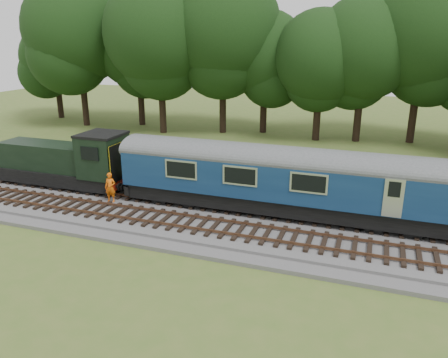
% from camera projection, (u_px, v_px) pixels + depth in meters
% --- Properties ---
extents(ground, '(120.00, 120.00, 0.00)m').
position_uv_depth(ground, '(236.00, 224.00, 23.83)').
color(ground, '#4B6926').
rests_on(ground, ground).
extents(ballast, '(70.00, 7.00, 0.35)m').
position_uv_depth(ballast, '(236.00, 221.00, 23.77)').
color(ballast, '#4C4C4F').
rests_on(ballast, ground).
extents(track_north, '(67.20, 2.40, 0.21)m').
position_uv_depth(track_north, '(244.00, 207.00, 24.95)').
color(track_north, black).
rests_on(track_north, ballast).
extents(track_south, '(67.20, 2.40, 0.21)m').
position_uv_depth(track_south, '(227.00, 228.00, 22.26)').
color(track_south, black).
rests_on(track_south, ballast).
extents(fence, '(64.00, 0.12, 1.00)m').
position_uv_depth(fence, '(258.00, 197.00, 27.86)').
color(fence, '#6B6054').
rests_on(fence, ground).
extents(tree_line, '(70.00, 8.00, 18.00)m').
position_uv_depth(tree_line, '(304.00, 139.00, 43.53)').
color(tree_line, black).
rests_on(tree_line, ground).
extents(dmu_railcar, '(18.05, 2.86, 3.88)m').
position_uv_depth(dmu_railcar, '(280.00, 175.00, 23.64)').
color(dmu_railcar, black).
rests_on(dmu_railcar, ground).
extents(shunter_loco, '(8.91, 2.60, 3.38)m').
position_uv_depth(shunter_loco, '(68.00, 162.00, 28.27)').
color(shunter_loco, black).
rests_on(shunter_loco, ground).
extents(worker, '(0.71, 0.52, 1.79)m').
position_uv_depth(worker, '(110.00, 187.00, 25.76)').
color(worker, orange).
rests_on(worker, ballast).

